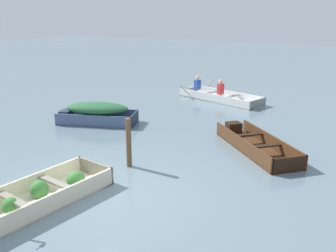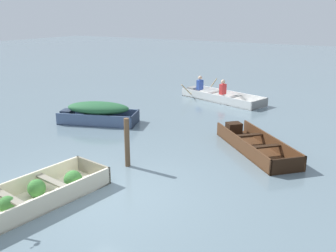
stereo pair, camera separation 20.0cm
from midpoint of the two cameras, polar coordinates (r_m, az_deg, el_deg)
The scene contains 6 objects.
ground_plane at distance 8.12m, azimuth -8.95°, elevation -10.11°, with size 80.00×80.00×0.00m, color slate.
dinghy_cream_foreground at distance 8.00m, azimuth -19.24°, elevation -10.06°, with size 1.48×3.25×0.44m.
skiff_dark_varnish_near_moored at distance 10.72m, azimuth 13.38°, elevation -2.72°, with size 2.99×2.90×0.40m.
skiff_slate_blue_mid_moored at distance 13.03m, azimuth -10.30°, elevation 2.31°, with size 2.83×1.89×0.73m.
rowboat_white_with_crew at distance 16.45m, azimuth 8.03°, elevation 4.57°, with size 3.96×2.58×0.91m.
mooring_post at distance 9.18m, azimuth -5.64°, elevation -2.54°, with size 0.13×0.13×1.23m, color brown.
Camera 2 is at (4.87, -5.38, 3.67)m, focal length 40.00 mm.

